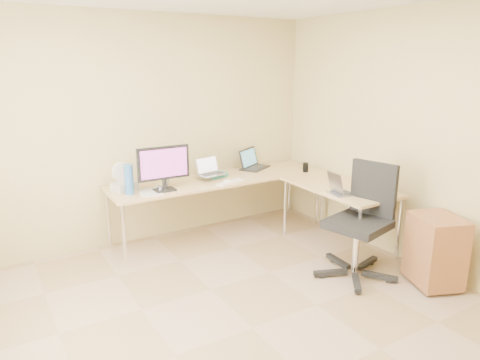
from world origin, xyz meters
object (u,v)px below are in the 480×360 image
monitor (164,169)px  laptop_return (343,185)px  laptop_center (211,166)px  laptop_black (255,159)px  mug (166,183)px  office_chair (357,228)px  desk_main (220,207)px  desk_fan (121,176)px  cabinet (435,250)px  water_bottle (129,180)px  desk_return (338,217)px  keyboard (230,182)px

monitor → laptop_return: monitor is taller
laptop_center → laptop_black: bearing=1.2°
mug → office_chair: bearing=-50.4°
mug → desk_main: bearing=0.7°
monitor → desk_fan: (-0.36, 0.36, -0.11)m
cabinet → water_bottle: bearing=159.7°
desk_return → laptop_return: 0.56m
water_bottle → desk_fan: size_ratio=1.21×
desk_return → monitor: (-1.74, 0.84, 0.61)m
water_bottle → desk_main: bearing=5.3°
desk_return → mug: bearing=149.2°
desk_main → office_chair: size_ratio=2.35×
cabinet → monitor: bearing=155.6°
laptop_return → cabinet: 1.07m
desk_main → desk_return: (0.98, -1.00, 0.00)m
laptop_center → desk_return: bearing=-55.2°
monitor → mug: size_ratio=6.48×
mug → cabinet: (1.81, -2.13, -0.41)m
desk_fan → cabinet: 3.29m
laptop_black → mug: laptop_black is taller
laptop_black → desk_fan: bearing=149.5°
monitor → mug: (0.08, 0.16, -0.20)m
laptop_black → cabinet: size_ratio=0.62×
monitor → keyboard: size_ratio=1.52×
monitor → keyboard: 0.79m
monitor → laptop_black: monitor is taller
laptop_center → water_bottle: size_ratio=1.00×
mug → cabinet: size_ratio=0.13×
office_chair → mug: bearing=115.7°
office_chair → cabinet: 0.73m
water_bottle → cabinet: 3.08m
desk_fan → office_chair: 2.56m
laptop_center → keyboard: bearing=-83.0°
mug → laptop_return: laptop_return is taller
cabinet → desk_return: bearing=119.3°
desk_return → laptop_center: (-1.09, 1.01, 0.52)m
laptop_center → laptop_return: 1.54m
laptop_center → desk_fan: (-1.01, 0.19, -0.02)m
desk_return → office_chair: 0.71m
laptop_center → mug: laptop_center is taller
laptop_center → laptop_return: bearing=-67.0°
desk_return → cabinet: size_ratio=1.98×
desk_return → monitor: 2.02m
mug → desk_fan: bearing=154.6°
monitor → office_chair: size_ratio=0.50×
water_bottle → office_chair: 2.35m
laptop_black → office_chair: 1.83m
monitor → office_chair: 2.07m
mug → laptop_return: size_ratio=0.30×
mug → keyboard: bearing=-21.1°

